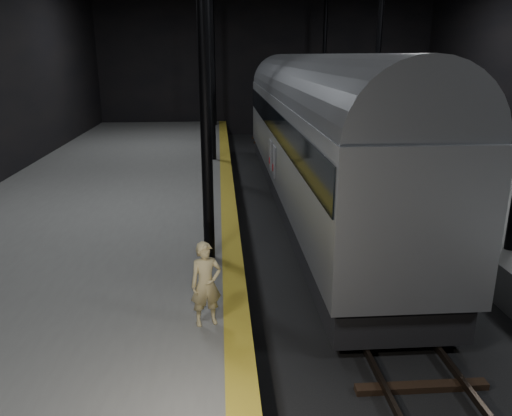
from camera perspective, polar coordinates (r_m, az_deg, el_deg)
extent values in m
plane|color=black|center=(16.72, 8.15, -3.09)|extent=(44.00, 44.00, 0.00)
cube|color=#52524F|center=(16.67, -17.87, -2.02)|extent=(9.00, 43.80, 1.00)
cube|color=brown|center=(16.03, -3.12, -0.04)|extent=(0.50, 43.80, 0.01)
cube|color=#3F3328|center=(16.53, 5.74, -2.62)|extent=(0.08, 43.00, 0.14)
cube|color=#3F3328|center=(16.83, 10.57, -2.46)|extent=(0.08, 43.00, 0.14)
cube|color=black|center=(16.70, 8.16, -2.90)|extent=(2.40, 42.00, 0.12)
cylinder|color=black|center=(11.32, -6.02, 18.40)|extent=(0.26, 0.26, 10.00)
cylinder|color=black|center=(23.32, -5.19, 17.73)|extent=(0.26, 0.26, 10.00)
cylinder|color=black|center=(24.43, 13.81, 17.30)|extent=(0.26, 0.26, 10.00)
cylinder|color=black|center=(35.32, -4.93, 17.51)|extent=(0.26, 0.26, 10.00)
cylinder|color=black|center=(36.06, 7.83, 17.41)|extent=(0.26, 0.26, 10.00)
cube|color=#ABAEB4|center=(19.13, 6.45, 7.86)|extent=(3.05, 21.06, 3.16)
cube|color=black|center=(19.55, 6.26, 2.13)|extent=(2.79, 20.63, 0.89)
cube|color=black|center=(19.03, 6.53, 10.05)|extent=(3.12, 20.74, 0.95)
cylinder|color=slate|center=(18.95, 6.61, 12.58)|extent=(2.99, 20.84, 2.99)
cube|color=black|center=(12.92, 12.06, -8.06)|extent=(1.89, 2.32, 0.37)
cube|color=black|center=(26.72, 3.42, 5.41)|extent=(1.89, 2.32, 0.37)
cube|color=silver|center=(18.00, 2.09, 5.33)|extent=(0.04, 0.79, 1.11)
cube|color=silver|center=(19.23, 1.68, 6.10)|extent=(0.04, 0.79, 1.11)
cylinder|color=#A2141C|center=(18.23, 1.96, 4.64)|extent=(0.03, 0.27, 0.27)
cylinder|color=#A2141C|center=(19.46, 1.56, 5.44)|extent=(0.03, 0.27, 0.27)
imported|color=tan|center=(9.09, -5.73, -8.65)|extent=(0.66, 0.52, 1.58)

